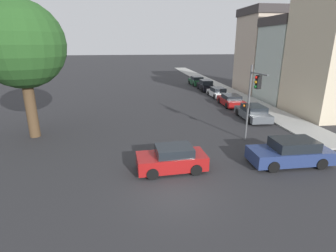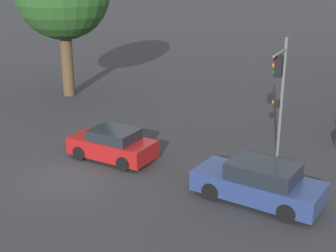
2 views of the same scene
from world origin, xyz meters
name	(u,v)px [view 1 (image 1 of 2)]	position (x,y,z in m)	size (l,w,h in m)	color
ground_plane	(175,194)	(0.00, 0.00, 0.00)	(300.00, 300.00, 0.00)	#28282B
sidewalk_strip	(212,83)	(12.30, 33.75, 0.06)	(3.17, 60.00, 0.12)	#9E9E99
rowhouse_backdrop	(293,53)	(17.51, 19.15, 5.79)	(7.77, 20.53, 12.69)	beige
street_tree	(21,45)	(-9.36, 9.54, 6.74)	(6.09, 6.09, 9.85)	#4C3823
traffic_signal	(252,94)	(6.44, 6.10, 3.55)	(0.67, 2.08, 5.47)	#515456
crossing_car_0	(290,152)	(7.29, 2.25, 0.73)	(4.74, 2.07, 1.54)	navy
crossing_car_1	(172,159)	(0.22, 2.45, 0.69)	(3.95, 2.04, 1.44)	maroon
parked_car_0	(253,113)	(9.39, 11.56, 0.66)	(2.18, 4.64, 1.38)	#4C5156
parked_car_1	(231,100)	(9.42, 17.24, 0.62)	(2.11, 4.40, 1.29)	maroon
parked_car_2	(218,92)	(9.56, 22.33, 0.61)	(1.93, 4.08, 1.28)	silver
parked_car_3	(206,85)	(9.38, 27.43, 0.75)	(1.93, 4.51, 1.59)	black
parked_car_4	(197,81)	(9.31, 32.71, 0.70)	(2.03, 4.63, 1.48)	#194728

